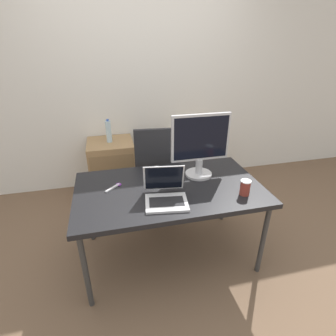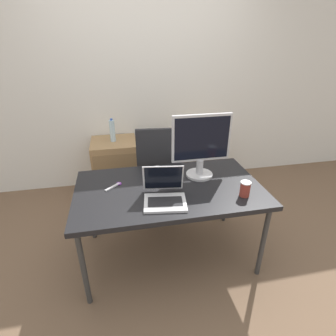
# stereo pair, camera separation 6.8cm
# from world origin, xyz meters

# --- Properties ---
(ground_plane) EXTENTS (14.00, 14.00, 0.00)m
(ground_plane) POSITION_xyz_m (0.00, 0.00, 0.00)
(ground_plane) COLOR brown
(wall_back) EXTENTS (10.00, 0.05, 2.60)m
(wall_back) POSITION_xyz_m (0.00, 1.51, 1.30)
(wall_back) COLOR silver
(wall_back) RESTS_ON ground_plane
(desk) EXTENTS (1.49, 0.86, 0.71)m
(desk) POSITION_xyz_m (0.00, 0.00, 0.66)
(desk) COLOR black
(desk) RESTS_ON ground_plane
(office_chair) EXTENTS (0.56, 0.58, 1.04)m
(office_chair) POSITION_xyz_m (0.02, 0.69, 0.38)
(office_chair) COLOR #232326
(office_chair) RESTS_ON ground_plane
(cabinet_left) EXTENTS (0.53, 0.51, 0.69)m
(cabinet_left) POSITION_xyz_m (-0.43, 1.22, 0.35)
(cabinet_left) COLOR #99754C
(cabinet_left) RESTS_ON ground_plane
(cabinet_right) EXTENTS (0.53, 0.51, 0.69)m
(cabinet_right) POSITION_xyz_m (0.62, 1.22, 0.35)
(cabinet_right) COLOR #99754C
(cabinet_right) RESTS_ON ground_plane
(water_bottle) EXTENTS (0.06, 0.06, 0.27)m
(water_bottle) POSITION_xyz_m (-0.43, 1.22, 0.82)
(water_bottle) COLOR silver
(water_bottle) RESTS_ON cabinet_left
(laptop_center) EXTENTS (0.34, 0.35, 0.25)m
(laptop_center) POSITION_xyz_m (-0.07, -0.18, 0.76)
(laptop_center) COLOR silver
(laptop_center) RESTS_ON desk
(monitor) EXTENTS (0.49, 0.23, 0.54)m
(monitor) POSITION_xyz_m (0.30, 0.14, 1.00)
(monitor) COLOR #B7B7BC
(monitor) RESTS_ON desk
(mouse) EXTENTS (0.04, 0.06, 0.03)m
(mouse) POSITION_xyz_m (-0.01, 0.04, 0.73)
(mouse) COLOR silver
(mouse) RESTS_ON desk
(coffee_cup_white) EXTENTS (0.07, 0.07, 0.11)m
(coffee_cup_white) POSITION_xyz_m (-0.07, 0.15, 0.77)
(coffee_cup_white) COLOR white
(coffee_cup_white) RESTS_ON desk
(coffee_cup_brown) EXTENTS (0.08, 0.08, 0.12)m
(coffee_cup_brown) POSITION_xyz_m (0.53, -0.24, 0.77)
(coffee_cup_brown) COLOR maroon
(coffee_cup_brown) RESTS_ON desk
(scissors) EXTENTS (0.14, 0.13, 0.01)m
(scissors) POSITION_xyz_m (-0.43, 0.10, 0.72)
(scissors) COLOR #B2B2B7
(scissors) RESTS_ON desk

